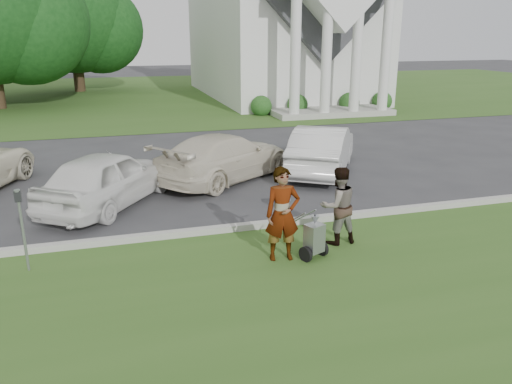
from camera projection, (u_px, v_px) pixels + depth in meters
name	position (u px, v px, depth m)	size (l,w,h in m)	color
ground	(226.00, 243.00, 10.07)	(120.00, 120.00, 0.00)	#333335
grass_strip	(271.00, 321.00, 7.32)	(80.00, 7.00, 0.01)	#33581E
church_lawn	(139.00, 94.00, 34.77)	(80.00, 30.00, 0.01)	#33581E
curb	(220.00, 230.00, 10.55)	(80.00, 0.18, 0.15)	#9E9E93
church	(280.00, 2.00, 31.81)	(9.19, 19.00, 24.10)	white
tree_back	(73.00, 23.00, 35.00)	(9.61, 7.60, 8.89)	#332316
striping_cart	(314.00, 239.00, 9.25)	(0.76, 1.07, 0.92)	black
person_left	(282.00, 215.00, 9.08)	(0.64, 0.42, 1.76)	#999999
person_right	(338.00, 206.00, 9.82)	(0.76, 0.59, 1.57)	#999999
parking_meter_near	(22.00, 221.00, 8.59)	(0.11, 0.10, 1.52)	#909498
car_b	(107.00, 178.00, 12.06)	(1.64, 4.06, 1.38)	white
car_c	(225.00, 157.00, 14.25)	(1.86, 4.59, 1.33)	beige
car_d	(322.00, 149.00, 15.02)	(1.50, 4.31, 1.42)	silver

